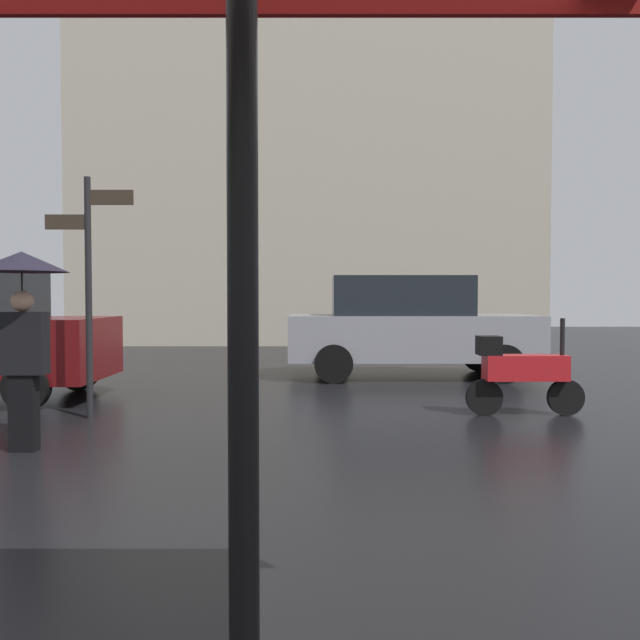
{
  "coord_description": "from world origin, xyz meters",
  "views": [
    {
      "loc": [
        0.4,
        -2.83,
        1.49
      ],
      "look_at": [
        0.39,
        4.48,
        1.24
      ],
      "focal_mm": 35.9,
      "sensor_mm": 36.0,
      "label": 1
    }
  ],
  "objects_px": {
    "street_signpost": "(90,273)",
    "parked_scooter": "(523,372)",
    "parked_car_right": "(410,326)",
    "pedestrian_with_umbrella": "(24,300)"
  },
  "relations": [
    {
      "from": "parked_scooter",
      "to": "parked_car_right",
      "type": "bearing_deg",
      "value": 88.62
    },
    {
      "from": "parked_car_right",
      "to": "street_signpost",
      "type": "distance_m",
      "value": 6.16
    },
    {
      "from": "pedestrian_with_umbrella",
      "to": "parked_car_right",
      "type": "xyz_separation_m",
      "value": [
        4.55,
        5.81,
        -0.51
      ]
    },
    {
      "from": "parked_scooter",
      "to": "street_signpost",
      "type": "distance_m",
      "value": 5.54
    },
    {
      "from": "parked_scooter",
      "to": "street_signpost",
      "type": "xyz_separation_m",
      "value": [
        -5.4,
        -0.19,
        1.24
      ]
    },
    {
      "from": "pedestrian_with_umbrella",
      "to": "parked_scooter",
      "type": "xyz_separation_m",
      "value": [
        5.43,
        1.87,
        -0.92
      ]
    },
    {
      "from": "parked_scooter",
      "to": "parked_car_right",
      "type": "relative_size",
      "value": 0.33
    },
    {
      "from": "parked_car_right",
      "to": "street_signpost",
      "type": "relative_size",
      "value": 1.54
    },
    {
      "from": "street_signpost",
      "to": "parked_scooter",
      "type": "bearing_deg",
      "value": 1.99
    },
    {
      "from": "parked_scooter",
      "to": "parked_car_right",
      "type": "xyz_separation_m",
      "value": [
        -0.89,
        3.93,
        0.41
      ]
    }
  ]
}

